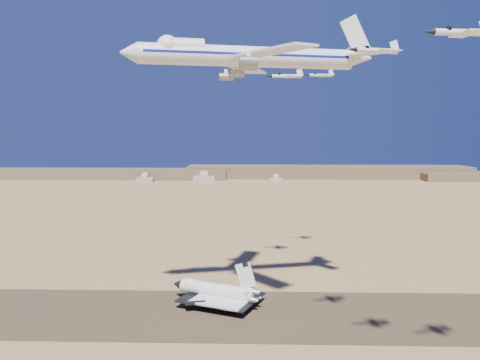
{
  "coord_description": "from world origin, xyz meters",
  "views": [
    {
      "loc": [
        9.13,
        -168.47,
        67.19
      ],
      "look_at": [
        4.01,
        8.0,
        49.54
      ],
      "focal_mm": 35.0,
      "sensor_mm": 36.0,
      "label": 1
    }
  ],
  "objects_px": {
    "carrier_747": "(241,56)",
    "crew_b": "(233,308)",
    "crew_c": "(237,309)",
    "chase_jet_f": "(320,75)",
    "shuttle": "(216,292)",
    "chase_jet_a": "(376,50)",
    "chase_jet_b": "(460,32)",
    "crew_a": "(225,311)",
    "chase_jet_e": "(286,76)"
  },
  "relations": [
    {
      "from": "chase_jet_f",
      "to": "chase_jet_e",
      "type": "bearing_deg",
      "value": -136.38
    },
    {
      "from": "chase_jet_a",
      "to": "chase_jet_f",
      "type": "bearing_deg",
      "value": 72.83
    },
    {
      "from": "crew_c",
      "to": "chase_jet_b",
      "type": "height_order",
      "value": "chase_jet_b"
    },
    {
      "from": "crew_c",
      "to": "carrier_747",
      "type": "bearing_deg",
      "value": 145.86
    },
    {
      "from": "crew_b",
      "to": "chase_jet_e",
      "type": "height_order",
      "value": "chase_jet_e"
    },
    {
      "from": "chase_jet_a",
      "to": "chase_jet_b",
      "type": "xyz_separation_m",
      "value": [
        11.31,
        -23.37,
        -0.42
      ]
    },
    {
      "from": "crew_b",
      "to": "chase_jet_b",
      "type": "distance_m",
      "value": 123.21
    },
    {
      "from": "chase_jet_a",
      "to": "chase_jet_e",
      "type": "xyz_separation_m",
      "value": [
        -17.21,
        84.04,
        3.67
      ]
    },
    {
      "from": "crew_b",
      "to": "chase_jet_a",
      "type": "height_order",
      "value": "chase_jet_a"
    },
    {
      "from": "shuttle",
      "to": "chase_jet_f",
      "type": "height_order",
      "value": "chase_jet_f"
    },
    {
      "from": "crew_a",
      "to": "chase_jet_b",
      "type": "relative_size",
      "value": 0.12
    },
    {
      "from": "carrier_747",
      "to": "crew_b",
      "type": "height_order",
      "value": "carrier_747"
    },
    {
      "from": "shuttle",
      "to": "crew_c",
      "type": "distance_m",
      "value": 11.74
    },
    {
      "from": "crew_b",
      "to": "chase_jet_a",
      "type": "bearing_deg",
      "value": -167.39
    },
    {
      "from": "shuttle",
      "to": "chase_jet_f",
      "type": "xyz_separation_m",
      "value": [
        46.89,
        53.84,
        90.36
      ]
    },
    {
      "from": "carrier_747",
      "to": "chase_jet_f",
      "type": "xyz_separation_m",
      "value": [
        36.9,
        68.58,
        1.83
      ]
    },
    {
      "from": "crew_a",
      "to": "chase_jet_a",
      "type": "bearing_deg",
      "value": -140.06
    },
    {
      "from": "carrier_747",
      "to": "chase_jet_f",
      "type": "bearing_deg",
      "value": 48.55
    },
    {
      "from": "crew_a",
      "to": "chase_jet_e",
      "type": "distance_m",
      "value": 101.86
    },
    {
      "from": "shuttle",
      "to": "crew_b",
      "type": "relative_size",
      "value": 20.28
    },
    {
      "from": "crew_a",
      "to": "crew_b",
      "type": "relative_size",
      "value": 0.98
    },
    {
      "from": "chase_jet_f",
      "to": "chase_jet_b",
      "type": "bearing_deg",
      "value": -95.29
    },
    {
      "from": "chase_jet_f",
      "to": "carrier_747",
      "type": "bearing_deg",
      "value": -127.98
    },
    {
      "from": "carrier_747",
      "to": "chase_jet_b",
      "type": "bearing_deg",
      "value": -66.59
    },
    {
      "from": "shuttle",
      "to": "crew_a",
      "type": "bearing_deg",
      "value": -44.64
    },
    {
      "from": "chase_jet_e",
      "to": "chase_jet_b",
      "type": "bearing_deg",
      "value": -79.57
    },
    {
      "from": "crew_c",
      "to": "chase_jet_f",
      "type": "distance_m",
      "value": 118.98
    },
    {
      "from": "carrier_747",
      "to": "chase_jet_e",
      "type": "height_order",
      "value": "carrier_747"
    },
    {
      "from": "chase_jet_a",
      "to": "crew_b",
      "type": "bearing_deg",
      "value": 112.62
    },
    {
      "from": "crew_b",
      "to": "crew_a",
      "type": "bearing_deg",
      "value": 102.14
    },
    {
      "from": "crew_b",
      "to": "chase_jet_a",
      "type": "xyz_separation_m",
      "value": [
        39.07,
        -47.89,
        87.4
      ]
    },
    {
      "from": "carrier_747",
      "to": "crew_a",
      "type": "relative_size",
      "value": 48.1
    },
    {
      "from": "chase_jet_e",
      "to": "chase_jet_f",
      "type": "xyz_separation_m",
      "value": [
        18.33,
        24.61,
        3.31
      ]
    },
    {
      "from": "shuttle",
      "to": "chase_jet_b",
      "type": "xyz_separation_m",
      "value": [
        57.07,
        -78.19,
        82.96
      ]
    },
    {
      "from": "shuttle",
      "to": "chase_jet_f",
      "type": "relative_size",
      "value": 2.61
    },
    {
      "from": "crew_a",
      "to": "chase_jet_b",
      "type": "distance_m",
      "value": 123.12
    },
    {
      "from": "chase_jet_b",
      "to": "chase_jet_e",
      "type": "bearing_deg",
      "value": 97.15
    },
    {
      "from": "shuttle",
      "to": "carrier_747",
      "type": "relative_size",
      "value": 0.43
    },
    {
      "from": "carrier_747",
      "to": "crew_b",
      "type": "bearing_deg",
      "value": 99.67
    },
    {
      "from": "crew_b",
      "to": "carrier_747",
      "type": "bearing_deg",
      "value": 176.24
    },
    {
      "from": "crew_c",
      "to": "chase_jet_a",
      "type": "relative_size",
      "value": 0.11
    },
    {
      "from": "crew_a",
      "to": "crew_b",
      "type": "distance_m",
      "value": 3.54
    },
    {
      "from": "shuttle",
      "to": "chase_jet_a",
      "type": "height_order",
      "value": "chase_jet_a"
    },
    {
      "from": "chase_jet_b",
      "to": "crew_a",
      "type": "bearing_deg",
      "value": 119.86
    },
    {
      "from": "crew_b",
      "to": "shuttle",
      "type": "bearing_deg",
      "value": 17.45
    },
    {
      "from": "chase_jet_e",
      "to": "chase_jet_f",
      "type": "relative_size",
      "value": 1.12
    },
    {
      "from": "shuttle",
      "to": "carrier_747",
      "type": "bearing_deg",
      "value": -33.84
    },
    {
      "from": "crew_a",
      "to": "crew_c",
      "type": "bearing_deg",
      "value": -68.66
    },
    {
      "from": "carrier_747",
      "to": "chase_jet_e",
      "type": "bearing_deg",
      "value": 53.94
    },
    {
      "from": "shuttle",
      "to": "crew_b",
      "type": "height_order",
      "value": "shuttle"
    }
  ]
}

